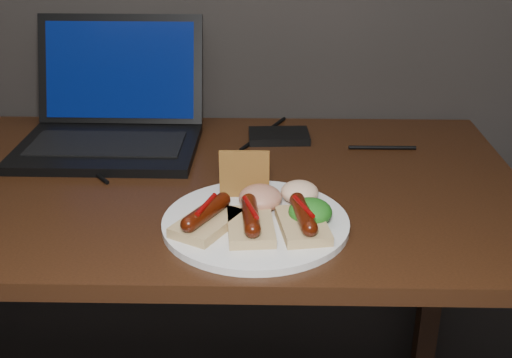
{
  "coord_description": "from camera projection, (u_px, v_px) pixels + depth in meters",
  "views": [
    {
      "loc": [
        0.23,
        0.29,
        1.25
      ],
      "look_at": [
        0.21,
        1.23,
        0.82
      ],
      "focal_mm": 45.0,
      "sensor_mm": 36.0,
      "label": 1
    }
  ],
  "objects": [
    {
      "name": "bread_sausage_center",
      "position": [
        251.0,
        221.0,
        0.99
      ],
      "size": [
        0.08,
        0.12,
        0.04
      ],
      "color": "#DBC780",
      "rests_on": "plate"
    },
    {
      "name": "desk",
      "position": [
        151.0,
        221.0,
        1.24
      ],
      "size": [
        1.4,
        0.7,
        0.75
      ],
      "color": "#341A0D",
      "rests_on": "ground"
    },
    {
      "name": "bread_sausage_right",
      "position": [
        303.0,
        220.0,
        0.99
      ],
      "size": [
        0.09,
        0.12,
        0.04
      ],
      "color": "#DBC780",
      "rests_on": "plate"
    },
    {
      "name": "salad_greens",
      "position": [
        310.0,
        212.0,
        1.01
      ],
      "size": [
        0.07,
        0.07,
        0.04
      ],
      "primitive_type": "ellipsoid",
      "color": "#165410",
      "rests_on": "plate"
    },
    {
      "name": "desk_cables",
      "position": [
        163.0,
        151.0,
        1.32
      ],
      "size": [
        0.99,
        0.37,
        0.01
      ],
      "color": "black",
      "rests_on": "desk"
    },
    {
      "name": "coleslaw_mound",
      "position": [
        300.0,
        192.0,
        1.08
      ],
      "size": [
        0.06,
        0.06,
        0.04
      ],
      "primitive_type": "ellipsoid",
      "color": "#EEE3CE",
      "rests_on": "plate"
    },
    {
      "name": "plate",
      "position": [
        256.0,
        223.0,
        1.03
      ],
      "size": [
        0.31,
        0.31,
        0.01
      ],
      "primitive_type": "cylinder",
      "rotation": [
        0.0,
        0.0,
        -0.03
      ],
      "color": "white",
      "rests_on": "desk"
    },
    {
      "name": "bread_sausage_left",
      "position": [
        207.0,
        218.0,
        1.0
      ],
      "size": [
        0.12,
        0.13,
        0.04
      ],
      "color": "#DBC780",
      "rests_on": "plate"
    },
    {
      "name": "crispbread",
      "position": [
        244.0,
        174.0,
        1.09
      ],
      "size": [
        0.09,
        0.01,
        0.08
      ],
      "primitive_type": "cube",
      "color": "#AC792F",
      "rests_on": "plate"
    },
    {
      "name": "hard_drive",
      "position": [
        279.0,
        136.0,
        1.39
      ],
      "size": [
        0.13,
        0.09,
        0.02
      ],
      "primitive_type": "cube",
      "rotation": [
        0.0,
        0.0,
        0.05
      ],
      "color": "black",
      "rests_on": "desk"
    },
    {
      "name": "laptop",
      "position": [
        112.0,
        118.0,
        1.36
      ],
      "size": [
        0.37,
        0.34,
        0.25
      ],
      "color": "black",
      "rests_on": "desk"
    },
    {
      "name": "salsa_mound",
      "position": [
        260.0,
        198.0,
        1.06
      ],
      "size": [
        0.07,
        0.07,
        0.04
      ],
      "primitive_type": "ellipsoid",
      "color": "maroon",
      "rests_on": "plate"
    }
  ]
}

